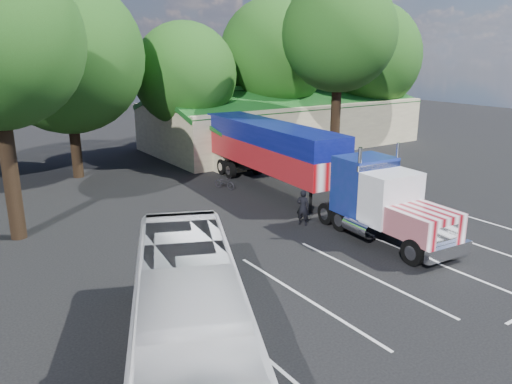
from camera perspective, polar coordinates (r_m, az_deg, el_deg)
ground at (r=24.23m, az=2.39°, el=-4.45°), size 120.00×120.00×0.00m
event_hall at (r=45.63m, az=3.03°, el=8.09°), size 24.20×14.12×5.55m
tree_row_c at (r=35.47m, az=-20.82°, el=14.31°), size 10.00×10.00×13.05m
tree_row_d at (r=39.85m, az=-8.14°, el=13.13°), size 8.00×8.00×10.60m
tree_row_e at (r=44.92m, az=2.21°, el=15.50°), size 9.60×9.60×12.90m
tree_row_f at (r=50.63m, az=12.54°, el=14.87°), size 10.40×10.40×13.00m
tree_near_right at (r=36.65m, az=9.48°, el=17.35°), size 8.00×8.00×13.50m
semi_truck at (r=28.92m, az=4.36°, el=3.91°), size 4.30×20.67×4.30m
woman at (r=24.88m, az=5.38°, el=-1.76°), size 0.72×0.79×1.81m
bicycle at (r=31.44m, az=-3.63°, el=1.10°), size 1.03×1.60×0.80m
tour_bus at (r=13.24m, az=-7.48°, el=-15.28°), size 7.11×11.70×3.23m
silver_sedan at (r=41.84m, az=4.25°, el=5.34°), size 4.68×1.76×1.53m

